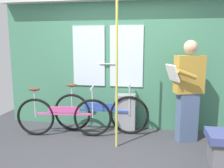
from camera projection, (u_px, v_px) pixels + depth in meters
name	position (u px, v px, depth m)	size (l,w,h in m)	color
ground_plane	(104.00, 158.00, 3.34)	(5.33, 4.16, 0.04)	#38383D
train_door_wall	(118.00, 62.00, 4.36)	(4.33, 0.28, 2.34)	#427F60
bicycle_near_door	(63.00, 116.00, 4.04)	(1.62, 0.44, 0.86)	black
bicycle_leaning_behind	(100.00, 112.00, 4.20)	(1.71, 0.44, 0.89)	black
passenger_reading_newspaper	(188.00, 89.00, 3.75)	(0.62, 0.55, 1.62)	slate
trash_bin_by_wall	(126.00, 113.00, 4.28)	(0.36, 0.28, 0.67)	gray
handrail_pole	(117.00, 72.00, 3.46)	(0.04, 0.04, 2.30)	#C6C14C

